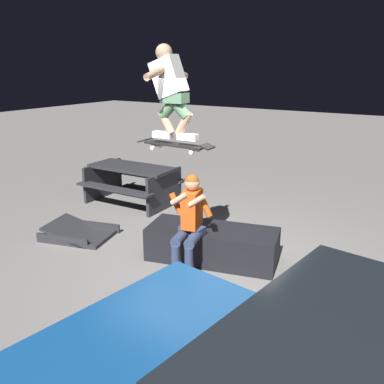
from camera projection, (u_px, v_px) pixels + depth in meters
The scene contains 7 objects.
ground_plane at pixel (218, 266), 5.71m from camera, with size 40.00×40.00×0.00m, color slate.
ledge_box_main at pixel (212, 244), 5.84m from camera, with size 1.80×0.70×0.47m, color black.
person_sitting_on_ledge at pixel (189, 220), 5.39m from camera, with size 0.59×0.79×1.30m.
skateboard at pixel (175, 145), 5.15m from camera, with size 1.03×0.25×0.13m.
skater_airborne at pixel (170, 88), 4.98m from camera, with size 0.62×0.89×1.12m.
kicker_ramp at pixel (79, 234), 6.64m from camera, with size 1.14×0.97×0.32m.
picnic_table_back at pixel (132, 178), 8.21m from camera, with size 1.73×1.38×0.75m.
Camera 1 is at (-2.44, 4.56, 2.65)m, focal length 38.91 mm.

